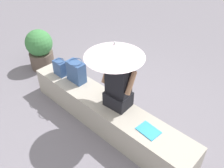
% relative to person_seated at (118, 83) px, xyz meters
% --- Properties ---
extents(ground_plane, '(14.00, 14.00, 0.00)m').
position_rel_person_seated_xyz_m(ground_plane, '(0.16, 0.08, -0.84)').
color(ground_plane, slate).
extents(stone_bench, '(2.89, 0.49, 0.46)m').
position_rel_person_seated_xyz_m(stone_bench, '(0.16, 0.08, -0.62)').
color(stone_bench, '#A8A093').
rests_on(stone_bench, ground).
extents(person_seated, '(0.48, 0.30, 0.90)m').
position_rel_person_seated_xyz_m(person_seated, '(0.00, 0.00, 0.00)').
color(person_seated, black).
rests_on(person_seated, stone_bench).
extents(parasol, '(0.78, 0.78, 0.99)m').
position_rel_person_seated_xyz_m(parasol, '(0.05, 0.02, 0.48)').
color(parasol, '#B7B7BC').
rests_on(parasol, stone_bench).
extents(handbag_black, '(0.22, 0.16, 0.27)m').
position_rel_person_seated_xyz_m(handbag_black, '(1.20, 0.10, -0.26)').
color(handbag_black, '#335184').
rests_on(handbag_black, stone_bench).
extents(tote_bag_canvas, '(0.30, 0.22, 0.37)m').
position_rel_person_seated_xyz_m(tote_bag_canvas, '(0.87, 0.03, -0.21)').
color(tote_bag_canvas, '#335184').
rests_on(tote_bag_canvas, stone_bench).
extents(magazine, '(0.30, 0.22, 0.01)m').
position_rel_person_seated_xyz_m(magazine, '(-0.61, 0.10, -0.38)').
color(magazine, '#339ED1').
rests_on(magazine, stone_bench).
extents(planter_near, '(0.53, 0.53, 0.82)m').
position_rel_person_seated_xyz_m(planter_near, '(2.26, -0.18, -0.42)').
color(planter_near, brown).
rests_on(planter_near, ground).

